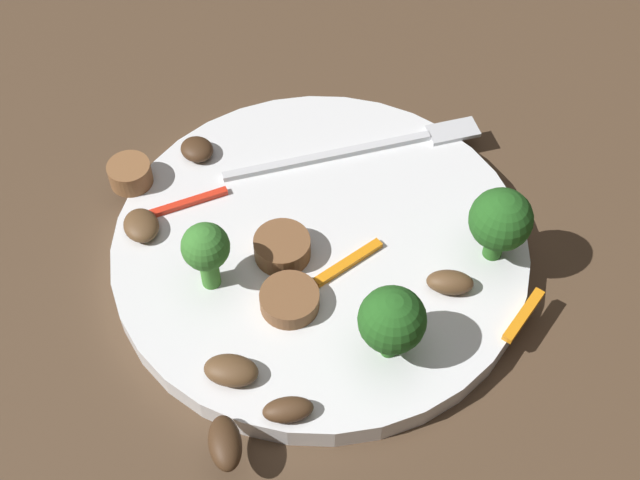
% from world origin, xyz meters
% --- Properties ---
extents(ground_plane, '(1.40, 1.40, 0.00)m').
position_xyz_m(ground_plane, '(0.00, 0.00, 0.00)').
color(ground_plane, '#4C3826').
extents(plate, '(0.26, 0.26, 0.02)m').
position_xyz_m(plate, '(0.00, 0.00, 0.01)').
color(plate, white).
rests_on(plate, ground_plane).
extents(fork, '(0.18, 0.04, 0.00)m').
position_xyz_m(fork, '(0.07, 0.05, 0.02)').
color(fork, silver).
rests_on(fork, plate).
extents(broccoli_floret_0, '(0.03, 0.03, 0.05)m').
position_xyz_m(broccoli_floret_0, '(-0.07, 0.00, 0.05)').
color(broccoli_floret_0, '#408630').
rests_on(broccoli_floret_0, plate).
extents(broccoli_floret_1, '(0.04, 0.04, 0.05)m').
position_xyz_m(broccoli_floret_1, '(-0.00, -0.09, 0.05)').
color(broccoli_floret_1, '#296420').
rests_on(broccoli_floret_1, plate).
extents(broccoli_floret_2, '(0.04, 0.04, 0.05)m').
position_xyz_m(broccoli_floret_2, '(0.09, -0.06, 0.05)').
color(broccoli_floret_2, '#296420').
rests_on(broccoli_floret_2, plate).
extents(sausage_slice_0, '(0.03, 0.03, 0.02)m').
position_xyz_m(sausage_slice_0, '(-0.09, 0.10, 0.02)').
color(sausage_slice_0, brown).
rests_on(sausage_slice_0, plate).
extents(sausage_slice_1, '(0.04, 0.04, 0.01)m').
position_xyz_m(sausage_slice_1, '(-0.04, -0.04, 0.02)').
color(sausage_slice_1, brown).
rests_on(sausage_slice_1, plate).
extents(sausage_slice_2, '(0.05, 0.05, 0.01)m').
position_xyz_m(sausage_slice_2, '(-0.03, 0.00, 0.02)').
color(sausage_slice_2, brown).
rests_on(sausage_slice_2, plate).
extents(mushroom_0, '(0.03, 0.03, 0.01)m').
position_xyz_m(mushroom_0, '(0.05, -0.07, 0.02)').
color(mushroom_0, brown).
rests_on(mushroom_0, plate).
extents(mushroom_1, '(0.03, 0.02, 0.01)m').
position_xyz_m(mushroom_1, '(-0.07, -0.10, 0.02)').
color(mushroom_1, '#4C331E').
rests_on(mushroom_1, plate).
extents(mushroom_2, '(0.02, 0.04, 0.01)m').
position_xyz_m(mushroom_2, '(-0.11, -0.10, 0.02)').
color(mushroom_2, '#422B19').
rests_on(mushroom_2, plate).
extents(mushroom_3, '(0.04, 0.03, 0.01)m').
position_xyz_m(mushroom_3, '(-0.09, -0.06, 0.02)').
color(mushroom_3, brown).
rests_on(mushroom_3, plate).
extents(mushroom_4, '(0.03, 0.03, 0.01)m').
position_xyz_m(mushroom_4, '(-0.04, 0.10, 0.02)').
color(mushroom_4, '#422B19').
rests_on(mushroom_4, plate).
extents(mushroom_5, '(0.02, 0.03, 0.01)m').
position_xyz_m(mushroom_5, '(-0.10, 0.06, 0.02)').
color(mushroom_5, brown).
rests_on(mushroom_5, plate).
extents(pepper_strip_0, '(0.05, 0.02, 0.00)m').
position_xyz_m(pepper_strip_0, '(0.01, -0.02, 0.02)').
color(pepper_strip_0, orange).
rests_on(pepper_strip_0, plate).
extents(pepper_strip_2, '(0.06, 0.01, 0.00)m').
position_xyz_m(pepper_strip_2, '(-0.07, 0.06, 0.02)').
color(pepper_strip_2, red).
rests_on(pepper_strip_2, plate).
extents(pepper_strip_3, '(0.04, 0.02, 0.00)m').
position_xyz_m(pepper_strip_3, '(0.08, -0.10, 0.02)').
color(pepper_strip_3, orange).
rests_on(pepper_strip_3, plate).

